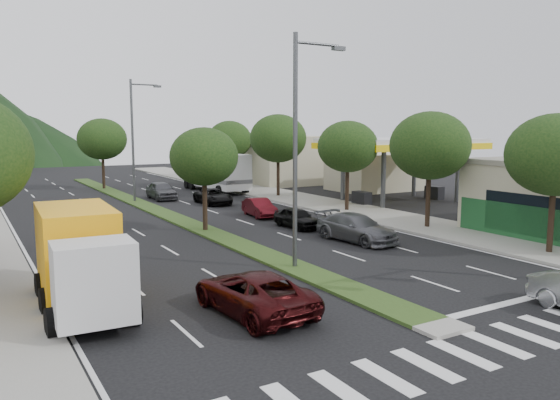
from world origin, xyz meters
TOP-DOWN VIEW (x-y plane):
  - ground at (0.00, 0.00)m, footprint 160.00×160.00m
  - sidewalk_right at (12.50, 25.00)m, footprint 5.00×90.00m
  - median at (0.00, 28.00)m, footprint 1.60×56.00m
  - crosswalk at (0.00, -2.00)m, footprint 19.00×2.20m
  - gas_canopy at (19.00, 22.00)m, footprint 12.20×8.20m
  - bldg_right_far at (19.50, 44.00)m, footprint 10.00×16.00m
  - tree_r_a at (12.00, 4.00)m, footprint 4.60×4.60m
  - tree_r_b at (12.00, 12.00)m, footprint 4.80×4.80m
  - tree_r_c at (12.00, 20.00)m, footprint 4.40×4.40m
  - tree_r_d at (12.00, 30.00)m, footprint 5.00×5.00m
  - tree_r_e at (12.00, 40.00)m, footprint 4.60×4.60m
  - tree_med_near at (0.00, 18.00)m, footprint 4.00×4.00m
  - tree_med_far at (0.00, 44.00)m, footprint 4.80×4.80m
  - streetlight_near at (0.21, 8.00)m, footprint 2.60×0.25m
  - streetlight_mid at (0.21, 33.00)m, footprint 2.60×0.25m
  - suv_maroon at (-4.24, 3.81)m, footprint 2.72×5.25m
  - car_queue_a at (5.33, 16.26)m, footprint 1.60×3.72m
  - car_queue_b at (5.95, 11.26)m, footprint 2.63×5.26m
  - car_queue_c at (5.40, 21.26)m, footprint 1.79×3.95m
  - car_queue_d at (5.18, 28.73)m, footprint 2.12×4.46m
  - car_queue_e at (2.52, 33.73)m, footprint 1.93×4.54m
  - box_truck at (-9.00, 7.29)m, footprint 2.95×6.92m
  - motorhome at (9.00, 36.91)m, footprint 3.37×9.73m

SIDE VIEW (x-z plane):
  - ground at x=0.00m, z-range 0.00..0.00m
  - crosswalk at x=0.00m, z-range 0.00..0.01m
  - median at x=0.00m, z-range 0.00..0.12m
  - sidewalk_right at x=12.50m, z-range 0.00..0.15m
  - car_queue_d at x=5.18m, z-range 0.00..1.23m
  - car_queue_a at x=5.33m, z-range 0.00..1.25m
  - car_queue_c at x=5.40m, z-range 0.00..1.26m
  - suv_maroon at x=-4.24m, z-range 0.00..1.41m
  - car_queue_b at x=5.95m, z-range 0.00..1.47m
  - car_queue_e at x=2.52m, z-range 0.00..1.53m
  - box_truck at x=-9.00m, z-range -0.09..3.26m
  - motorhome at x=9.00m, z-range 0.12..3.81m
  - bldg_right_far at x=19.50m, z-range 0.00..5.20m
  - tree_med_near at x=0.00m, z-range 1.42..7.44m
  - gas_canopy at x=19.00m, z-range 2.02..7.27m
  - tree_r_c at x=12.00m, z-range 1.51..7.99m
  - tree_r_a at x=12.00m, z-range 1.50..8.14m
  - tree_r_e at x=12.00m, z-range 1.54..8.25m
  - tree_med_far at x=0.00m, z-range 1.54..8.47m
  - tree_r_b at x=12.00m, z-range 1.57..8.50m
  - tree_r_d at x=12.00m, z-range 1.60..8.76m
  - streetlight_near at x=0.21m, z-range 0.58..10.58m
  - streetlight_mid at x=0.21m, z-range 0.58..10.58m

